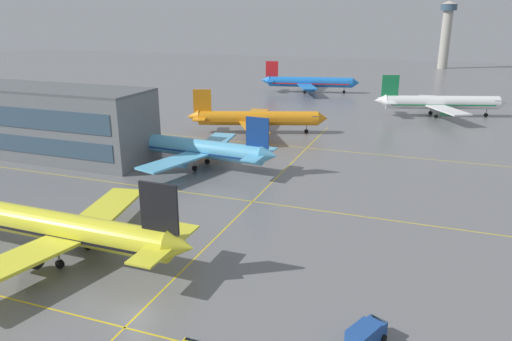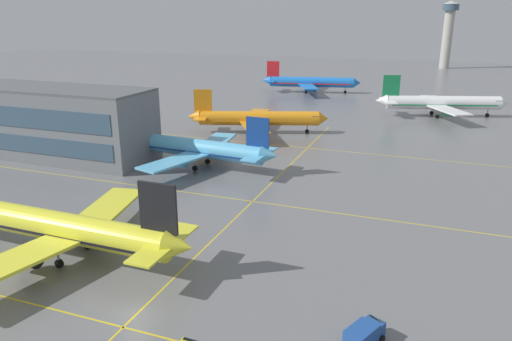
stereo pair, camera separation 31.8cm
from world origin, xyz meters
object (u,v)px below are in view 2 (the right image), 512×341
airliner_far_left_stand (441,103)px  airliner_far_right_stand (310,82)px  service_truck_red_van (365,334)px  airliner_second_row (195,148)px  control_tower (448,29)px  airliner_third_row (257,118)px  airliner_front_gate (61,227)px

airliner_far_left_stand → airliner_far_right_stand: size_ratio=1.01×
airliner_far_left_stand → service_truck_red_van: 109.91m
airliner_second_row → airliner_far_right_stand: airliner_far_right_stand is taller
airliner_second_row → control_tower: size_ratio=0.98×
airliner_far_left_stand → airliner_far_right_stand: bearing=146.3°
airliner_far_left_stand → service_truck_red_van: airliner_far_left_stand is taller
airliner_third_row → airliner_far_right_stand: size_ratio=0.92×
control_tower → airliner_far_left_stand: bearing=-90.5°
airliner_front_gate → airliner_far_left_stand: 113.69m
airliner_front_gate → control_tower: size_ratio=1.01×
airliner_far_left_stand → control_tower: 142.59m
airliner_third_row → service_truck_red_van: size_ratio=7.51×
airliner_second_row → airliner_third_row: 30.10m
airliner_third_row → service_truck_red_van: 81.15m
airliner_far_left_stand → service_truck_red_van: bearing=-92.8°
airliner_front_gate → airliner_far_left_stand: airliner_far_left_stand is taller
airliner_third_row → control_tower: size_ratio=0.96×
airliner_front_gate → airliner_second_row: bearing=92.9°
airliner_far_left_stand → airliner_far_right_stand: (-46.37, 30.94, -0.10)m
airliner_front_gate → airliner_third_row: (-0.36, 68.16, -0.12)m
airliner_far_left_stand → service_truck_red_van: size_ratio=8.25×
airliner_second_row → control_tower: control_tower is taller
airliner_third_row → airliner_far_right_stand: 68.57m
airliner_far_right_stand → service_truck_red_van: 146.54m
airliner_front_gate → airliner_far_right_stand: bearing=91.8°
airliner_far_right_stand → control_tower: (47.50, 110.67, 16.72)m
airliner_far_right_stand → airliner_third_row: bearing=-86.6°
airliner_far_left_stand → airliner_front_gate: bearing=-111.7°
control_tower → airliner_second_row: bearing=-102.2°
airliner_far_right_stand → service_truck_red_van: bearing=-73.8°
service_truck_red_van → control_tower: size_ratio=0.13×
airliner_far_right_stand → control_tower: bearing=66.8°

